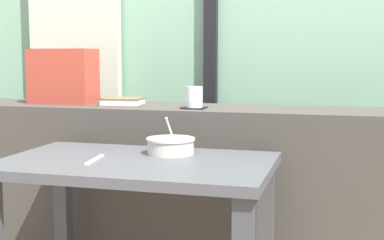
{
  "coord_description": "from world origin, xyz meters",
  "views": [
    {
      "loc": [
        0.71,
        -1.8,
        1.06
      ],
      "look_at": [
        0.11,
        0.39,
        0.79
      ],
      "focal_mm": 51.28,
      "sensor_mm": 36.0,
      "label": 1
    }
  ],
  "objects": [
    {
      "name": "coaster_square",
      "position": [
        0.09,
        0.48,
        0.84
      ],
      "size": [
        0.1,
        0.1,
        0.0
      ],
      "primitive_type": "cube",
      "color": "black",
      "rests_on": "dark_console_ledge"
    },
    {
      "name": "curtain_left_panel",
      "position": [
        -0.81,
        1.14,
        1.25
      ],
      "size": [
        0.56,
        0.06,
        2.5
      ],
      "primitive_type": "cube",
      "color": "beige",
      "rests_on": "ground"
    },
    {
      "name": "fork_utensil",
      "position": [
        -0.13,
        -0.06,
        0.7
      ],
      "size": [
        0.04,
        0.17,
        0.01
      ],
      "primitive_type": "cube",
      "rotation": [
        0.0,
        0.0,
        0.12
      ],
      "color": "silver",
      "rests_on": "breakfast_table"
    },
    {
      "name": "juice_glass",
      "position": [
        0.09,
        0.48,
        0.88
      ],
      "size": [
        0.07,
        0.07,
        0.09
      ],
      "color": "white",
      "rests_on": "coaster_square"
    },
    {
      "name": "window_divider_post",
      "position": [
        0.0,
        1.17,
        1.3
      ],
      "size": [
        0.07,
        0.05,
        2.6
      ],
      "primitive_type": "cube",
      "color": "black",
      "rests_on": "ground"
    },
    {
      "name": "breakfast_table",
      "position": [
        0.01,
        -0.01,
        0.56
      ],
      "size": [
        0.96,
        0.59,
        0.69
      ],
      "color": "#414145",
      "rests_on": "ground"
    },
    {
      "name": "throw_pillow",
      "position": [
        -0.57,
        0.55,
        0.96
      ],
      "size": [
        0.33,
        0.16,
        0.26
      ],
      "primitive_type": "cube",
      "rotation": [
        0.0,
        0.0,
        -0.08
      ],
      "color": "#B74233",
      "rests_on": "dark_console_ledge"
    },
    {
      "name": "soup_bowl",
      "position": [
        0.09,
        0.13,
        0.72
      ],
      "size": [
        0.18,
        0.18,
        0.14
      ],
      "color": "beige",
      "rests_on": "breakfast_table"
    },
    {
      "name": "closed_book",
      "position": [
        -0.27,
        0.54,
        0.85
      ],
      "size": [
        0.19,
        0.16,
        0.03
      ],
      "color": "brown",
      "rests_on": "dark_console_ledge"
    },
    {
      "name": "dark_console_ledge",
      "position": [
        0.0,
        0.55,
        0.42
      ],
      "size": [
        2.8,
        0.4,
        0.83
      ],
      "primitive_type": "cube",
      "color": "#423D38",
      "rests_on": "ground"
    }
  ]
}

